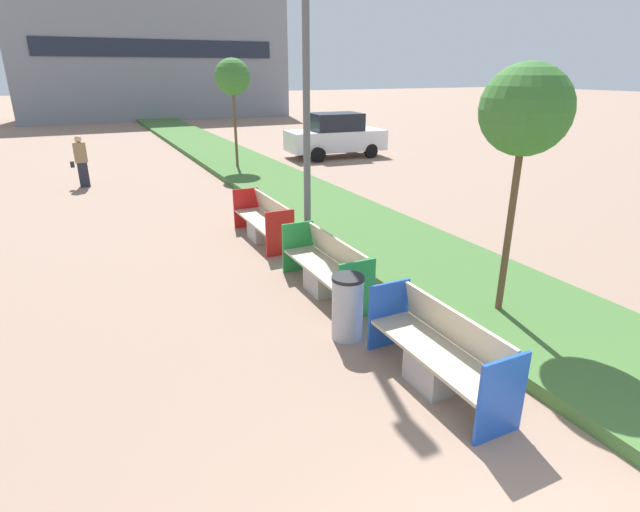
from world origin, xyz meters
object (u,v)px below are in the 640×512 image
object	(u,v)px
litter_bin	(347,307)
bench_red_frame	(264,224)
bench_green_frame	(326,271)
pedestrian_walking	(81,161)
bench_blue_frame	(439,357)
parked_car_distant	(336,136)
street_lamp_post	(306,21)
sapling_tree_far	(232,77)
sapling_tree_near	(525,112)

from	to	relation	value
litter_bin	bench_red_frame	bearing A→B (deg)	84.63
bench_green_frame	pedestrian_walking	xyz separation A→B (m)	(-3.41, 10.80, 0.46)
bench_blue_frame	parked_car_distant	distance (m)	16.94
bench_green_frame	litter_bin	xyz separation A→B (m)	(-0.44, -1.54, 0.10)
bench_blue_frame	litter_bin	world-z (taller)	bench_blue_frame
street_lamp_post	bench_blue_frame	bearing A→B (deg)	-96.86
bench_red_frame	parked_car_distant	size ratio (longest dim) A/B	0.52
sapling_tree_far	pedestrian_walking	bearing A→B (deg)	-174.58
bench_green_frame	parked_car_distant	bearing A→B (deg)	61.83
bench_red_frame	sapling_tree_far	xyz separation A→B (m)	(1.90, 8.20, 2.96)
sapling_tree_far	bench_green_frame	bearing A→B (deg)	-99.55
litter_bin	pedestrian_walking	size ratio (longest dim) A/B	0.57
litter_bin	sapling_tree_far	bearing A→B (deg)	79.68
litter_bin	street_lamp_post	size ratio (longest dim) A/B	0.12
parked_car_distant	sapling_tree_near	bearing A→B (deg)	-103.89
bench_blue_frame	pedestrian_walking	size ratio (longest dim) A/B	1.28
bench_green_frame	bench_blue_frame	bearing A→B (deg)	-90.04
sapling_tree_near	pedestrian_walking	xyz separation A→B (m)	(-5.31, 12.85, -2.22)
pedestrian_walking	bench_blue_frame	bearing A→B (deg)	-76.13
bench_green_frame	bench_red_frame	world-z (taller)	same
bench_blue_frame	street_lamp_post	size ratio (longest dim) A/B	0.26
pedestrian_walking	sapling_tree_near	bearing A→B (deg)	-67.54
litter_bin	street_lamp_post	distance (m)	5.45
bench_green_frame	street_lamp_post	world-z (taller)	street_lamp_post
bench_red_frame	parked_car_distant	bearing A→B (deg)	54.55
sapling_tree_near	sapling_tree_far	size ratio (longest dim) A/B	0.92
sapling_tree_far	parked_car_distant	distance (m)	5.53
bench_blue_frame	pedestrian_walking	world-z (taller)	pedestrian_walking
bench_red_frame	parked_car_distant	distance (m)	11.59
bench_blue_frame	bench_green_frame	size ratio (longest dim) A/B	0.93
bench_blue_frame	sapling_tree_near	xyz separation A→B (m)	(1.90, 0.95, 2.69)
bench_blue_frame	street_lamp_post	bearing A→B (deg)	83.14
street_lamp_post	pedestrian_walking	xyz separation A→B (m)	(-4.02, 8.71, -3.57)
bench_blue_frame	bench_red_frame	world-z (taller)	same
street_lamp_post	parked_car_distant	xyz separation A→B (m)	(6.11, 10.45, -3.49)
bench_red_frame	sapling_tree_far	bearing A→B (deg)	76.94
sapling_tree_far	street_lamp_post	bearing A→B (deg)	-97.98
bench_red_frame	parked_car_distant	xyz separation A→B (m)	(6.72, 9.43, 0.54)
bench_green_frame	sapling_tree_near	size ratio (longest dim) A/B	0.61
sapling_tree_far	bench_red_frame	bearing A→B (deg)	-103.06
bench_green_frame	pedestrian_walking	distance (m)	11.34
litter_bin	sapling_tree_near	size ratio (longest dim) A/B	0.25
pedestrian_walking	bench_green_frame	bearing A→B (deg)	-72.49
bench_red_frame	pedestrian_walking	xyz separation A→B (m)	(-3.41, 7.69, 0.46)
litter_bin	bench_blue_frame	bearing A→B (deg)	-73.44
sapling_tree_near	pedestrian_walking	world-z (taller)	sapling_tree_near
street_lamp_post	parked_car_distant	world-z (taller)	street_lamp_post
bench_green_frame	pedestrian_walking	world-z (taller)	pedestrian_walking
sapling_tree_near	parked_car_distant	world-z (taller)	sapling_tree_near
parked_car_distant	street_lamp_post	bearing A→B (deg)	-115.93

